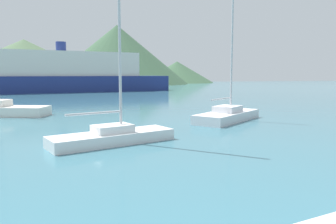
% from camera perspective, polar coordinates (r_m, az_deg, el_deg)
% --- Properties ---
extents(sailboat_inner, '(5.78, 5.11, 8.52)m').
position_cam_1_polar(sailboat_inner, '(21.40, 10.33, -0.42)').
color(sailboat_inner, silver).
rests_on(sailboat_inner, ground_plane).
extents(sailboat_middle, '(5.66, 3.29, 11.02)m').
position_cam_1_polar(sailboat_middle, '(14.41, -9.58, -3.59)').
color(sailboat_middle, white).
rests_on(sailboat_middle, ground_plane).
extents(ferry_distant, '(37.13, 12.78, 8.30)m').
position_cam_1_polar(ferry_distant, '(57.91, -17.98, 6.25)').
color(ferry_distant, navy).
rests_on(ferry_distant, ground_plane).
extents(hill_central, '(51.97, 51.97, 12.65)m').
position_cam_1_polar(hill_central, '(101.24, -23.69, 7.96)').
color(hill_central, '#4C6647').
rests_on(hill_central, ground_plane).
extents(hill_east, '(43.28, 43.28, 17.75)m').
position_cam_1_polar(hill_east, '(102.31, -8.82, 9.84)').
color(hill_east, '#38563D').
rests_on(hill_east, ground_plane).
extents(hill_far_east, '(25.48, 25.48, 7.37)m').
position_cam_1_polar(hill_far_east, '(114.93, 1.57, 6.97)').
color(hill_far_east, '#38563D').
rests_on(hill_far_east, ground_plane).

